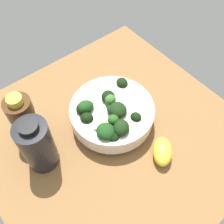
# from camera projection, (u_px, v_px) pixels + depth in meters

# --- Properties ---
(ground_plane) EXTENTS (0.63, 0.63, 0.03)m
(ground_plane) POSITION_uv_depth(u_px,v_px,m) (111.00, 136.00, 0.68)
(ground_plane) COLOR brown
(bowl_of_broccoli) EXTENTS (0.21, 0.21, 0.09)m
(bowl_of_broccoli) POSITION_uv_depth(u_px,v_px,m) (111.00, 113.00, 0.65)
(bowl_of_broccoli) COLOR silver
(bowl_of_broccoli) RESTS_ON ground_plane
(lemon_wedge) EXTENTS (0.09, 0.08, 0.04)m
(lemon_wedge) POSITION_uv_depth(u_px,v_px,m) (162.00, 151.00, 0.61)
(lemon_wedge) COLOR yellow
(lemon_wedge) RESTS_ON ground_plane
(bottle_tall) EXTENTS (0.06, 0.06, 0.15)m
(bottle_tall) POSITION_uv_depth(u_px,v_px,m) (24.00, 119.00, 0.61)
(bottle_tall) COLOR #472814
(bottle_tall) RESTS_ON ground_plane
(bottle_short) EXTENTS (0.07, 0.07, 0.15)m
(bottle_short) POSITION_uv_depth(u_px,v_px,m) (37.00, 145.00, 0.57)
(bottle_short) COLOR black
(bottle_short) RESTS_ON ground_plane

